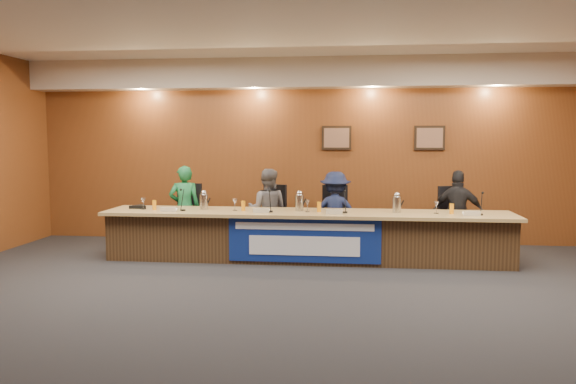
% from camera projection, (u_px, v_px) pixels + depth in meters
% --- Properties ---
extents(floor, '(10.00, 10.00, 0.00)m').
position_uv_depth(floor, '(289.00, 307.00, 6.15)').
color(floor, black).
rests_on(floor, ground).
extents(ceiling, '(10.00, 8.00, 0.04)m').
position_uv_depth(ceiling, '(289.00, 8.00, 5.84)').
color(ceiling, silver).
rests_on(ceiling, wall_back).
extents(wall_back, '(10.00, 0.04, 3.20)m').
position_uv_depth(wall_back, '(314.00, 152.00, 9.95)').
color(wall_back, brown).
rests_on(wall_back, floor).
extents(soffit, '(10.00, 0.50, 0.50)m').
position_uv_depth(soffit, '(313.00, 73.00, 9.57)').
color(soffit, beige).
rests_on(soffit, wall_back).
extents(dais_body, '(6.00, 0.80, 0.70)m').
position_uv_depth(dais_body, '(306.00, 237.00, 8.49)').
color(dais_body, '#3E2A18').
rests_on(dais_body, floor).
extents(dais_top, '(6.10, 0.95, 0.05)m').
position_uv_depth(dais_top, '(306.00, 213.00, 8.40)').
color(dais_top, '#A1834F').
rests_on(dais_top, dais_body).
extents(banner, '(2.20, 0.02, 0.65)m').
position_uv_depth(banner, '(304.00, 240.00, 8.07)').
color(banner, navy).
rests_on(banner, dais_body).
extents(banner_text_upper, '(2.00, 0.01, 0.10)m').
position_uv_depth(banner_text_upper, '(304.00, 227.00, 8.04)').
color(banner_text_upper, silver).
rests_on(banner_text_upper, banner).
extents(banner_text_lower, '(1.60, 0.01, 0.28)m').
position_uv_depth(banner_text_lower, '(304.00, 246.00, 8.07)').
color(banner_text_lower, silver).
rests_on(banner_text_lower, banner).
extents(wall_photo_left, '(0.52, 0.04, 0.42)m').
position_uv_depth(wall_photo_left, '(337.00, 138.00, 9.85)').
color(wall_photo_left, black).
rests_on(wall_photo_left, wall_back).
extents(wall_photo_right, '(0.52, 0.04, 0.42)m').
position_uv_depth(wall_photo_right, '(430.00, 138.00, 9.67)').
color(wall_photo_right, black).
rests_on(wall_photo_right, wall_back).
extents(panelist_a, '(0.58, 0.47, 1.39)m').
position_uv_depth(panelist_a, '(185.00, 208.00, 9.29)').
color(panelist_a, '#155E32').
rests_on(panelist_a, floor).
extents(panelist_b, '(0.67, 0.53, 1.35)m').
position_uv_depth(panelist_b, '(267.00, 210.00, 9.13)').
color(panelist_b, '#555359').
rests_on(panelist_b, floor).
extents(panelist_c, '(0.86, 0.50, 1.31)m').
position_uv_depth(panelist_c, '(335.00, 212.00, 9.01)').
color(panelist_c, '#0F1635').
rests_on(panelist_c, floor).
extents(panelist_d, '(0.84, 0.50, 1.35)m').
position_uv_depth(panelist_d, '(458.00, 213.00, 8.79)').
color(panelist_d, black).
rests_on(panelist_d, floor).
extents(office_chair_a, '(0.49, 0.49, 0.08)m').
position_uv_depth(office_chair_a, '(187.00, 220.00, 9.41)').
color(office_chair_a, black).
rests_on(office_chair_a, floor).
extents(office_chair_b, '(0.63, 0.63, 0.08)m').
position_uv_depth(office_chair_b, '(268.00, 221.00, 9.25)').
color(office_chair_b, black).
rests_on(office_chair_b, floor).
extents(office_chair_c, '(0.51, 0.51, 0.08)m').
position_uv_depth(office_chair_c, '(335.00, 222.00, 9.13)').
color(office_chair_c, black).
rests_on(office_chair_c, floor).
extents(office_chair_d, '(0.61, 0.61, 0.08)m').
position_uv_depth(office_chair_d, '(456.00, 224.00, 8.91)').
color(office_chair_d, black).
rests_on(office_chair_d, floor).
extents(nameplate_a, '(0.24, 0.08, 0.10)m').
position_uv_depth(nameplate_a, '(168.00, 209.00, 8.36)').
color(nameplate_a, white).
rests_on(nameplate_a, dais_top).
extents(microphone_a, '(0.07, 0.07, 0.02)m').
position_uv_depth(microphone_a, '(183.00, 210.00, 8.48)').
color(microphone_a, black).
rests_on(microphone_a, dais_top).
extents(juice_glass_a, '(0.06, 0.06, 0.15)m').
position_uv_depth(juice_glass_a, '(154.00, 205.00, 8.57)').
color(juice_glass_a, orange).
rests_on(juice_glass_a, dais_top).
extents(water_glass_a, '(0.08, 0.08, 0.18)m').
position_uv_depth(water_glass_a, '(143.00, 204.00, 8.62)').
color(water_glass_a, silver).
rests_on(water_glass_a, dais_top).
extents(nameplate_b, '(0.24, 0.08, 0.10)m').
position_uv_depth(nameplate_b, '(261.00, 210.00, 8.23)').
color(nameplate_b, white).
rests_on(nameplate_b, dais_top).
extents(microphone_b, '(0.07, 0.07, 0.02)m').
position_uv_depth(microphone_b, '(270.00, 211.00, 8.33)').
color(microphone_b, black).
rests_on(microphone_b, dais_top).
extents(juice_glass_b, '(0.06, 0.06, 0.15)m').
position_uv_depth(juice_glass_b, '(243.00, 206.00, 8.48)').
color(juice_glass_b, orange).
rests_on(juice_glass_b, dais_top).
extents(water_glass_b, '(0.08, 0.08, 0.18)m').
position_uv_depth(water_glass_b, '(235.00, 205.00, 8.48)').
color(water_glass_b, silver).
rests_on(water_glass_b, dais_top).
extents(nameplate_c, '(0.24, 0.08, 0.10)m').
position_uv_depth(nameplate_c, '(334.00, 211.00, 8.06)').
color(nameplate_c, white).
rests_on(nameplate_c, dais_top).
extents(microphone_c, '(0.07, 0.07, 0.02)m').
position_uv_depth(microphone_c, '(345.00, 212.00, 8.24)').
color(microphone_c, black).
rests_on(microphone_c, dais_top).
extents(juice_glass_c, '(0.06, 0.06, 0.15)m').
position_uv_depth(juice_glass_c, '(319.00, 207.00, 8.35)').
color(juice_glass_c, orange).
rests_on(juice_glass_c, dais_top).
extents(water_glass_c, '(0.08, 0.08, 0.18)m').
position_uv_depth(water_glass_c, '(307.00, 206.00, 8.34)').
color(water_glass_c, silver).
rests_on(water_glass_c, dais_top).
extents(nameplate_d, '(0.24, 0.08, 0.10)m').
position_uv_depth(nameplate_d, '(472.00, 213.00, 7.90)').
color(nameplate_d, white).
rests_on(nameplate_d, dais_top).
extents(microphone_d, '(0.07, 0.07, 0.02)m').
position_uv_depth(microphone_d, '(480.00, 214.00, 8.01)').
color(microphone_d, black).
rests_on(microphone_d, dais_top).
extents(juice_glass_d, '(0.06, 0.06, 0.15)m').
position_uv_depth(juice_glass_d, '(452.00, 209.00, 8.12)').
color(juice_glass_d, orange).
rests_on(juice_glass_d, dais_top).
extents(water_glass_d, '(0.08, 0.08, 0.18)m').
position_uv_depth(water_glass_d, '(436.00, 207.00, 8.16)').
color(water_glass_d, silver).
rests_on(water_glass_d, dais_top).
extents(carafe_left, '(0.13, 0.13, 0.23)m').
position_uv_depth(carafe_left, '(204.00, 202.00, 8.61)').
color(carafe_left, silver).
rests_on(carafe_left, dais_top).
extents(carafe_mid, '(0.12, 0.12, 0.24)m').
position_uv_depth(carafe_mid, '(299.00, 203.00, 8.45)').
color(carafe_mid, silver).
rests_on(carafe_mid, dais_top).
extents(carafe_right, '(0.13, 0.13, 0.24)m').
position_uv_depth(carafe_right, '(397.00, 205.00, 8.27)').
color(carafe_right, silver).
rests_on(carafe_right, dais_top).
extents(speakerphone, '(0.32, 0.32, 0.05)m').
position_uv_depth(speakerphone, '(139.00, 207.00, 8.77)').
color(speakerphone, black).
rests_on(speakerphone, dais_top).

